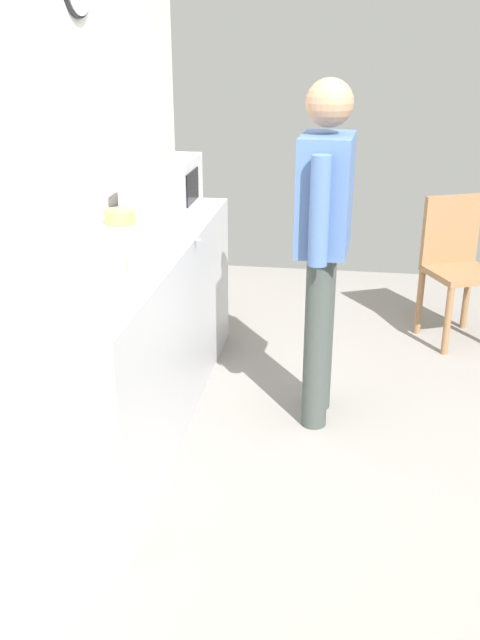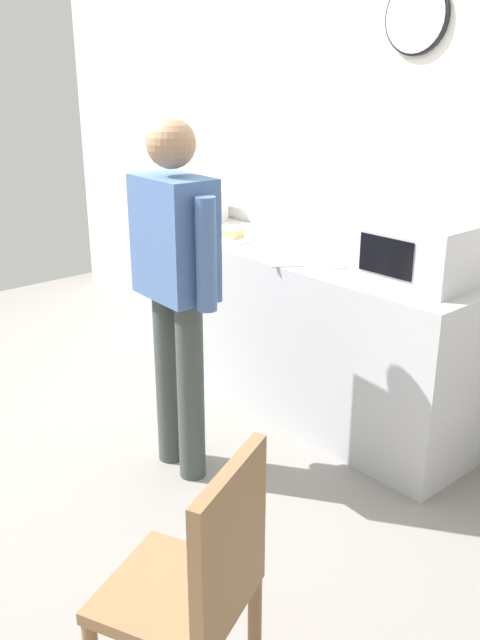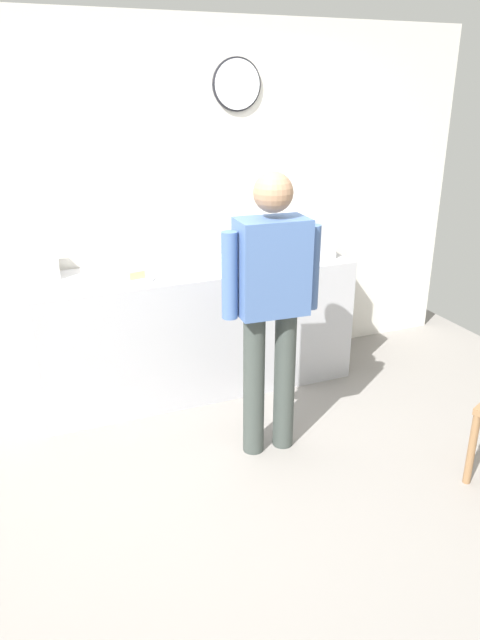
{
  "view_description": "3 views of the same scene",
  "coord_description": "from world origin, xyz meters",
  "px_view_note": "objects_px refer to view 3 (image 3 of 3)",
  "views": [
    {
      "loc": [
        -2.9,
        0.17,
        1.88
      ],
      "look_at": [
        0.31,
        0.66,
        0.57
      ],
      "focal_mm": 39.58,
      "sensor_mm": 36.0,
      "label": 1
    },
    {
      "loc": [
        2.9,
        -1.5,
        1.91
      ],
      "look_at": [
        0.43,
        0.67,
        0.69
      ],
      "focal_mm": 38.23,
      "sensor_mm": 36.0,
      "label": 2
    },
    {
      "loc": [
        -0.95,
        -2.62,
        2.14
      ],
      "look_at": [
        0.46,
        0.79,
        0.67
      ],
      "focal_mm": 33.17,
      "sensor_mm": 36.0,
      "label": 3
    }
  ],
  "objects_px": {
    "sandwich_plate": "(134,277)",
    "toaster": "(40,264)",
    "microwave": "(295,237)",
    "spoon_utensil": "(124,267)",
    "person_standing": "(271,297)",
    "cereal_bowl": "(241,252)",
    "fork_utensil": "(234,275)",
    "salad_bowl": "(238,260)"
  },
  "relations": [
    {
      "from": "cereal_bowl",
      "to": "spoon_utensil",
      "type": "bearing_deg",
      "value": 176.8
    },
    {
      "from": "microwave",
      "to": "cereal_bowl",
      "type": "relative_size",
      "value": 2.97
    },
    {
      "from": "spoon_utensil",
      "to": "person_standing",
      "type": "relative_size",
      "value": 0.1
    },
    {
      "from": "cereal_bowl",
      "to": "salad_bowl",
      "type": "bearing_deg",
      "value": -117.44
    },
    {
      "from": "spoon_utensil",
      "to": "sandwich_plate",
      "type": "bearing_deg",
      "value": -88.58
    },
    {
      "from": "sandwich_plate",
      "to": "cereal_bowl",
      "type": "relative_size",
      "value": 1.66
    },
    {
      "from": "salad_bowl",
      "to": "person_standing",
      "type": "distance_m",
      "value": 0.9
    },
    {
      "from": "microwave",
      "to": "spoon_utensil",
      "type": "relative_size",
      "value": 2.94
    },
    {
      "from": "spoon_utensil",
      "to": "person_standing",
      "type": "xyz_separation_m",
      "value": [
        0.61,
        -1.16,
        0.07
      ]
    },
    {
      "from": "microwave",
      "to": "salad_bowl",
      "type": "distance_m",
      "value": 0.52
    },
    {
      "from": "salad_bowl",
      "to": "cereal_bowl",
      "type": "distance_m",
      "value": 0.26
    },
    {
      "from": "microwave",
      "to": "sandwich_plate",
      "type": "height_order",
      "value": "microwave"
    },
    {
      "from": "spoon_utensil",
      "to": "fork_utensil",
      "type": "bearing_deg",
      "value": -35.88
    },
    {
      "from": "sandwich_plate",
      "to": "salad_bowl",
      "type": "bearing_deg",
      "value": 2.07
    },
    {
      "from": "toaster",
      "to": "person_standing",
      "type": "relative_size",
      "value": 0.13
    },
    {
      "from": "cereal_bowl",
      "to": "person_standing",
      "type": "xyz_separation_m",
      "value": [
        -0.28,
        -1.11,
        0.04
      ]
    },
    {
      "from": "cereal_bowl",
      "to": "fork_utensil",
      "type": "relative_size",
      "value": 0.99
    },
    {
      "from": "microwave",
      "to": "spoon_utensil",
      "type": "xyz_separation_m",
      "value": [
        -1.26,
        0.19,
        -0.15
      ]
    },
    {
      "from": "sandwich_plate",
      "to": "toaster",
      "type": "bearing_deg",
      "value": 154.52
    },
    {
      "from": "fork_utensil",
      "to": "cereal_bowl",
      "type": "bearing_deg",
      "value": 61.74
    },
    {
      "from": "cereal_bowl",
      "to": "fork_utensil",
      "type": "xyz_separation_m",
      "value": [
        -0.23,
        -0.43,
        -0.03
      ]
    },
    {
      "from": "sandwich_plate",
      "to": "salad_bowl",
      "type": "relative_size",
      "value": 1.47
    },
    {
      "from": "spoon_utensil",
      "to": "salad_bowl",
      "type": "bearing_deg",
      "value": -19.77
    },
    {
      "from": "microwave",
      "to": "fork_utensil",
      "type": "xyz_separation_m",
      "value": [
        -0.61,
        -0.28,
        -0.15
      ]
    },
    {
      "from": "sandwich_plate",
      "to": "person_standing",
      "type": "relative_size",
      "value": 0.16
    },
    {
      "from": "salad_bowl",
      "to": "toaster",
      "type": "height_order",
      "value": "toaster"
    },
    {
      "from": "sandwich_plate",
      "to": "salad_bowl",
      "type": "distance_m",
      "value": 0.76
    },
    {
      "from": "fork_utensil",
      "to": "person_standing",
      "type": "xyz_separation_m",
      "value": [
        -0.05,
        -0.69,
        0.07
      ]
    },
    {
      "from": "sandwich_plate",
      "to": "fork_utensil",
      "type": "xyz_separation_m",
      "value": [
        0.65,
        -0.17,
        -0.01
      ]
    },
    {
      "from": "person_standing",
      "to": "salad_bowl",
      "type": "bearing_deg",
      "value": 79.83
    },
    {
      "from": "microwave",
      "to": "person_standing",
      "type": "relative_size",
      "value": 0.29
    },
    {
      "from": "microwave",
      "to": "spoon_utensil",
      "type": "bearing_deg",
      "value": 171.35
    },
    {
      "from": "cereal_bowl",
      "to": "spoon_utensil",
      "type": "distance_m",
      "value": 0.89
    },
    {
      "from": "sandwich_plate",
      "to": "fork_utensil",
      "type": "height_order",
      "value": "sandwich_plate"
    },
    {
      "from": "salad_bowl",
      "to": "fork_utensil",
      "type": "bearing_deg",
      "value": -119.17
    },
    {
      "from": "toaster",
      "to": "spoon_utensil",
      "type": "xyz_separation_m",
      "value": [
        0.56,
        0.03,
        -0.1
      ]
    },
    {
      "from": "microwave",
      "to": "salad_bowl",
      "type": "bearing_deg",
      "value": -170.42
    },
    {
      "from": "microwave",
      "to": "spoon_utensil",
      "type": "height_order",
      "value": "microwave"
    },
    {
      "from": "cereal_bowl",
      "to": "fork_utensil",
      "type": "height_order",
      "value": "cereal_bowl"
    },
    {
      "from": "salad_bowl",
      "to": "fork_utensil",
      "type": "relative_size",
      "value": 1.12
    },
    {
      "from": "spoon_utensil",
      "to": "cereal_bowl",
      "type": "bearing_deg",
      "value": -3.2
    },
    {
      "from": "microwave",
      "to": "spoon_utensil",
      "type": "distance_m",
      "value": 1.29
    }
  ]
}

